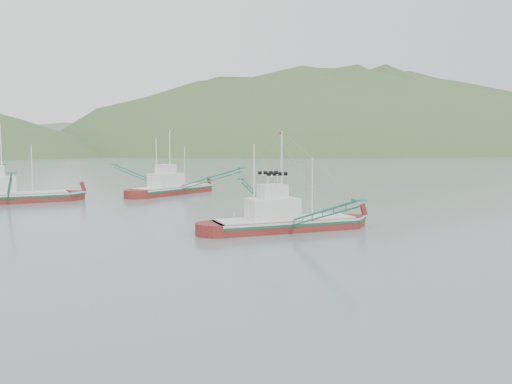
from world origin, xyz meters
name	(u,v)px	position (x,y,z in m)	size (l,w,h in m)	color
ground	(278,236)	(0.00, 0.00, 0.00)	(1200.00, 1200.00, 0.00)	slate
main_boat	(284,215)	(1.41, 2.40, 1.37)	(13.19, 23.65, 9.57)	maroon
bg_boat_far	(172,179)	(-2.72, 40.06, 2.33)	(20.74, 23.57, 10.89)	maroon
bg_boat_left	(6,189)	(-25.67, 34.48, 1.93)	(16.09, 28.00, 11.44)	maroon
headland_right	(346,154)	(240.00, 430.00, 0.00)	(684.00, 432.00, 306.00)	#405C2F
ridge_distant	(131,153)	(30.00, 560.00, 0.00)	(960.00, 400.00, 240.00)	slate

